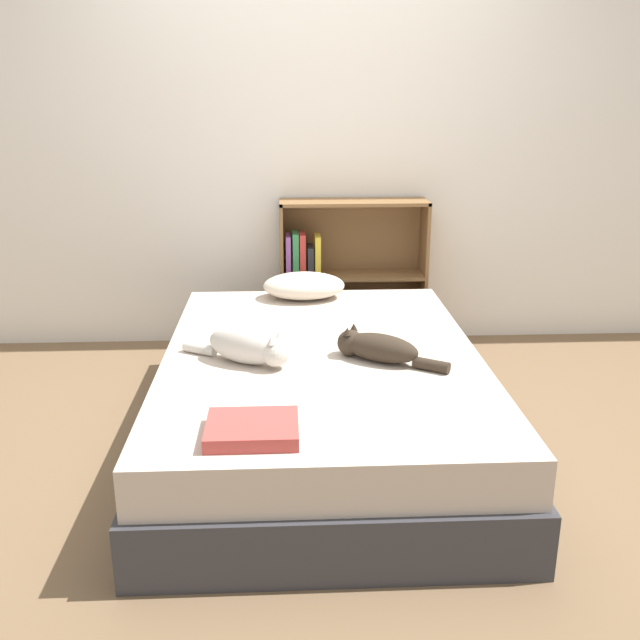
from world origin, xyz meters
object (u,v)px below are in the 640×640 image
(cat_dark, at_px, (377,347))
(bookshelf, at_px, (345,271))
(pillow, at_px, (304,286))
(bed, at_px, (322,397))
(cat_light, at_px, (249,346))

(cat_dark, relative_size, bookshelf, 0.50)
(pillow, height_order, bookshelf, bookshelf)
(bed, bearing_deg, bookshelf, 80.68)
(bed, bearing_deg, pillow, 93.65)
(bed, distance_m, bookshelf, 1.34)
(cat_light, xyz_separation_m, bookshelf, (0.53, 1.42, -0.04))
(bed, xyz_separation_m, cat_dark, (0.23, -0.11, 0.28))
(bed, relative_size, pillow, 4.59)
(pillow, bearing_deg, bed, -86.35)
(cat_light, relative_size, bookshelf, 0.52)
(pillow, distance_m, cat_dark, 1.01)
(pillow, relative_size, cat_light, 0.95)
(pillow, xyz_separation_m, cat_light, (-0.26, -0.98, 0.01))
(bed, distance_m, cat_dark, 0.38)
(pillow, height_order, cat_dark, pillow)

